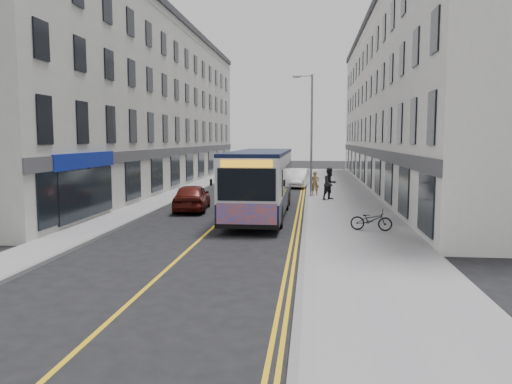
% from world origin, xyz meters
% --- Properties ---
extents(ground, '(140.00, 140.00, 0.00)m').
position_xyz_m(ground, '(0.00, 0.00, 0.00)').
color(ground, black).
rests_on(ground, ground).
extents(pavement_east, '(4.50, 64.00, 0.12)m').
position_xyz_m(pavement_east, '(6.25, 12.00, 0.06)').
color(pavement_east, gray).
rests_on(pavement_east, ground).
extents(pavement_west, '(2.00, 64.00, 0.12)m').
position_xyz_m(pavement_west, '(-5.00, 12.00, 0.06)').
color(pavement_west, gray).
rests_on(pavement_west, ground).
extents(kerb_east, '(0.18, 64.00, 0.13)m').
position_xyz_m(kerb_east, '(4.00, 12.00, 0.07)').
color(kerb_east, slate).
rests_on(kerb_east, ground).
extents(kerb_west, '(0.18, 64.00, 0.13)m').
position_xyz_m(kerb_west, '(-4.00, 12.00, 0.07)').
color(kerb_west, slate).
rests_on(kerb_west, ground).
extents(road_centre_line, '(0.12, 64.00, 0.01)m').
position_xyz_m(road_centre_line, '(0.00, 12.00, 0.00)').
color(road_centre_line, '#EBAF14').
rests_on(road_centre_line, ground).
extents(road_dbl_yellow_inner, '(0.10, 64.00, 0.01)m').
position_xyz_m(road_dbl_yellow_inner, '(3.55, 12.00, 0.00)').
color(road_dbl_yellow_inner, '#EBAF14').
rests_on(road_dbl_yellow_inner, ground).
extents(road_dbl_yellow_outer, '(0.10, 64.00, 0.01)m').
position_xyz_m(road_dbl_yellow_outer, '(3.75, 12.00, 0.00)').
color(road_dbl_yellow_outer, '#EBAF14').
rests_on(road_dbl_yellow_outer, ground).
extents(terrace_east, '(6.00, 46.00, 13.00)m').
position_xyz_m(terrace_east, '(11.50, 21.00, 6.50)').
color(terrace_east, white).
rests_on(terrace_east, ground).
extents(terrace_west, '(6.00, 46.00, 13.00)m').
position_xyz_m(terrace_west, '(-9.00, 21.00, 6.50)').
color(terrace_west, beige).
rests_on(terrace_west, ground).
extents(streetlamp, '(1.32, 0.18, 8.00)m').
position_xyz_m(streetlamp, '(4.17, 14.00, 4.38)').
color(streetlamp, gray).
rests_on(streetlamp, ground).
extents(city_bus, '(2.64, 11.29, 3.28)m').
position_xyz_m(city_bus, '(1.75, 6.12, 1.79)').
color(city_bus, black).
rests_on(city_bus, ground).
extents(bicycle, '(1.75, 0.83, 0.89)m').
position_xyz_m(bicycle, '(6.74, 1.90, 0.56)').
color(bicycle, black).
rests_on(bicycle, pavement_east).
extents(pedestrian_near, '(0.59, 0.40, 1.58)m').
position_xyz_m(pedestrian_near, '(4.53, 14.79, 0.91)').
color(pedestrian_near, olive).
rests_on(pedestrian_near, pavement_east).
extents(pedestrian_far, '(1.22, 1.18, 1.97)m').
position_xyz_m(pedestrian_far, '(5.42, 12.38, 1.11)').
color(pedestrian_far, black).
rests_on(pedestrian_far, pavement_east).
extents(car_white, '(1.99, 4.63, 1.48)m').
position_xyz_m(car_white, '(3.17, 21.40, 0.74)').
color(car_white, white).
rests_on(car_white, ground).
extents(car_maroon, '(2.20, 4.47, 1.47)m').
position_xyz_m(car_maroon, '(-2.15, 7.48, 0.73)').
color(car_maroon, '#55120E').
rests_on(car_maroon, ground).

